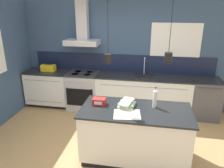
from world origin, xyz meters
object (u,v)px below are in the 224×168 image
(oven_range, at_px, (83,90))
(red_supply_box, at_px, (99,101))
(book_stack, at_px, (127,104))
(yellow_toolbox, at_px, (48,68))
(dishwasher, at_px, (205,99))
(bottle_on_island, at_px, (155,99))

(oven_range, xyz_separation_m, red_supply_box, (0.82, -1.66, 0.51))
(book_stack, xyz_separation_m, yellow_toolbox, (-2.16, 1.66, 0.03))
(oven_range, xyz_separation_m, book_stack, (1.28, -1.66, 0.50))
(oven_range, height_order, red_supply_box, red_supply_box)
(oven_range, distance_m, red_supply_box, 1.92)
(dishwasher, relative_size, book_stack, 2.53)
(book_stack, bearing_deg, yellow_toolbox, 142.43)
(book_stack, height_order, yellow_toolbox, yellow_toolbox)
(yellow_toolbox, bearing_deg, oven_range, -0.28)
(bottle_on_island, height_order, book_stack, bottle_on_island)
(yellow_toolbox, bearing_deg, book_stack, -37.57)
(red_supply_box, bearing_deg, dishwasher, 38.82)
(oven_range, relative_size, red_supply_box, 4.25)
(dishwasher, xyz_separation_m, book_stack, (-1.62, -1.66, 0.50))
(oven_range, height_order, book_stack, book_stack)
(oven_range, distance_m, bottle_on_island, 2.43)
(book_stack, bearing_deg, bottle_on_island, 6.71)
(dishwasher, distance_m, book_stack, 2.37)
(bottle_on_island, bearing_deg, book_stack, -173.29)
(book_stack, bearing_deg, oven_range, 127.54)
(dishwasher, height_order, red_supply_box, red_supply_box)
(bottle_on_island, xyz_separation_m, yellow_toolbox, (-2.61, 1.61, -0.07))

